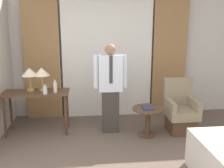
% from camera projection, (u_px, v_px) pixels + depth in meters
% --- Properties ---
extents(wall_back, '(10.00, 0.06, 2.70)m').
position_uv_depth(wall_back, '(107.00, 54.00, 5.41)').
color(wall_back, beige).
rests_on(wall_back, ground_plane).
extents(curtain_sheer_center, '(1.90, 0.06, 2.58)m').
position_uv_depth(curtain_sheer_center, '(107.00, 58.00, 5.30)').
color(curtain_sheer_center, white).
rests_on(curtain_sheer_center, ground_plane).
extents(curtain_drape_left, '(0.74, 0.06, 2.58)m').
position_uv_depth(curtain_drape_left, '(42.00, 58.00, 5.16)').
color(curtain_drape_left, '#997047').
rests_on(curtain_drape_left, ground_plane).
extents(curtain_drape_right, '(0.74, 0.06, 2.58)m').
position_uv_depth(curtain_drape_right, '(169.00, 57.00, 5.43)').
color(curtain_drape_right, '#997047').
rests_on(curtain_drape_right, ground_plane).
extents(desk, '(1.18, 0.51, 0.78)m').
position_uv_depth(desk, '(36.00, 99.00, 4.56)').
color(desk, '#4C3323').
rests_on(desk, ground_plane).
extents(table_lamp_left, '(0.29, 0.29, 0.43)m').
position_uv_depth(table_lamp_left, '(30.00, 73.00, 4.53)').
color(table_lamp_left, tan).
rests_on(table_lamp_left, desk).
extents(table_lamp_right, '(0.29, 0.29, 0.43)m').
position_uv_depth(table_lamp_right, '(42.00, 73.00, 4.55)').
color(table_lamp_right, tan).
rests_on(table_lamp_right, desk).
extents(bottle_near_edge, '(0.07, 0.07, 0.23)m').
position_uv_depth(bottle_near_edge, '(55.00, 87.00, 4.47)').
color(bottle_near_edge, silver).
rests_on(bottle_near_edge, desk).
extents(bottle_by_lamp, '(0.08, 0.08, 0.17)m').
position_uv_depth(bottle_by_lamp, '(45.00, 90.00, 4.37)').
color(bottle_by_lamp, silver).
rests_on(bottle_by_lamp, desk).
extents(person, '(0.62, 0.20, 1.64)m').
position_uv_depth(person, '(110.00, 86.00, 4.52)').
color(person, '#38332D').
rests_on(person, ground_plane).
extents(armchair, '(0.54, 0.58, 0.99)m').
position_uv_depth(armchair, '(180.00, 113.00, 4.69)').
color(armchair, '#4C3323').
rests_on(armchair, ground_plane).
extents(side_table, '(0.56, 0.56, 0.52)m').
position_uv_depth(side_table, '(148.00, 117.00, 4.47)').
color(side_table, '#4C3323').
rests_on(side_table, ground_plane).
extents(book, '(0.18, 0.22, 0.03)m').
position_uv_depth(book, '(147.00, 108.00, 4.40)').
color(book, '#2D334C').
rests_on(book, side_table).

